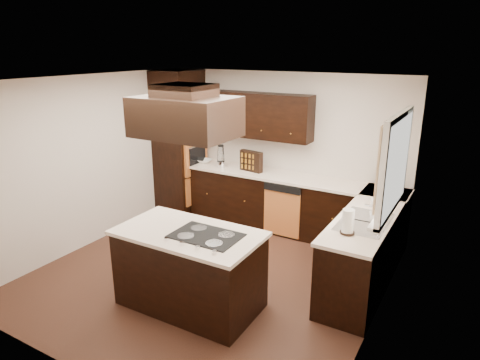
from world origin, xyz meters
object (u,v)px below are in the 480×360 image
(island, at_px, (190,270))
(oven_column, at_px, (180,153))
(range_hood, at_px, (185,117))
(spice_rack, at_px, (251,161))

(island, bearing_deg, oven_column, 128.96)
(oven_column, xyz_separation_m, range_hood, (1.88, -2.25, 1.10))
(island, distance_m, spice_rack, 2.59)
(island, xyz_separation_m, range_hood, (-0.09, 0.15, 1.72))
(oven_column, distance_m, range_hood, 3.13)
(oven_column, height_order, spice_rack, oven_column)
(island, bearing_deg, spice_rack, 102.32)
(spice_rack, bearing_deg, range_hood, -68.92)
(island, xyz_separation_m, spice_rack, (-0.55, 2.45, 0.65))
(oven_column, bearing_deg, range_hood, -50.26)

